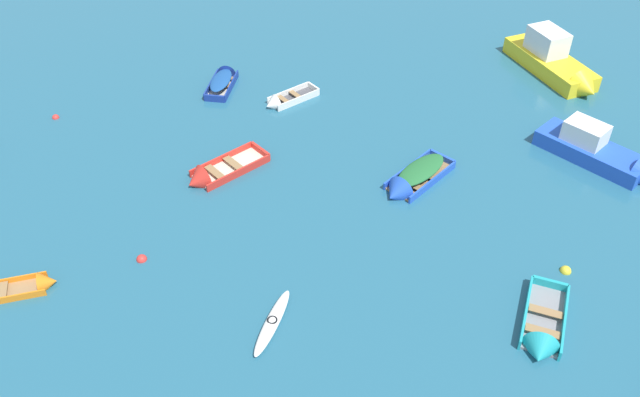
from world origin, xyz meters
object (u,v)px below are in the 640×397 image
at_px(motor_launch_blue_foreground_center, 600,153).
at_px(mooring_buoy_central, 142,260).
at_px(motor_launch_yellow_cluster_inner, 556,63).
at_px(rowboat_blue_back_row_left, 411,181).
at_px(mooring_buoy_outer_edge, 565,271).
at_px(rowboat_white_back_row_right, 282,101).
at_px(mooring_buoy_between_boats_right, 56,118).
at_px(rowboat_turquoise_outer_right, 542,337).
at_px(rowboat_red_far_left, 210,176).
at_px(rowboat_deep_blue_near_right, 224,79).
at_px(kayak_white_far_back, 272,322).
at_px(rowboat_orange_far_right, 32,286).

height_order(motor_launch_blue_foreground_center, mooring_buoy_central, motor_launch_blue_foreground_center).
bearing_deg(motor_launch_yellow_cluster_inner, rowboat_blue_back_row_left, -144.45).
bearing_deg(motor_launch_blue_foreground_center, mooring_buoy_outer_edge, -128.72).
xyz_separation_m(rowboat_white_back_row_right, mooring_buoy_between_boats_right, (-12.44, 1.23, -0.18)).
xyz_separation_m(rowboat_turquoise_outer_right, mooring_buoy_central, (-14.56, 7.48, -0.22)).
height_order(rowboat_white_back_row_right, motor_launch_yellow_cluster_inner, motor_launch_yellow_cluster_inner).
bearing_deg(mooring_buoy_central, motor_launch_yellow_cluster_inner, 23.79).
bearing_deg(rowboat_blue_back_row_left, rowboat_red_far_left, 164.90).
distance_m(rowboat_red_far_left, motor_launch_blue_foreground_center, 19.41).
bearing_deg(rowboat_deep_blue_near_right, mooring_buoy_central, -109.33).
height_order(rowboat_deep_blue_near_right, kayak_white_far_back, rowboat_deep_blue_near_right).
xyz_separation_m(motor_launch_blue_foreground_center, mooring_buoy_central, (-22.50, -2.17, -0.60)).
bearing_deg(rowboat_red_far_left, motor_launch_blue_foreground_center, -8.08).
relative_size(rowboat_turquoise_outer_right, kayak_white_far_back, 1.30).
relative_size(rowboat_orange_far_right, kayak_white_far_back, 1.09).
relative_size(rowboat_deep_blue_near_right, motor_launch_blue_foreground_center, 0.60).
distance_m(motor_launch_blue_foreground_center, mooring_buoy_central, 22.61).
relative_size(rowboat_deep_blue_near_right, mooring_buoy_central, 8.15).
height_order(rowboat_deep_blue_near_right, mooring_buoy_central, rowboat_deep_blue_near_right).
bearing_deg(rowboat_white_back_row_right, rowboat_deep_blue_near_right, 134.48).
bearing_deg(mooring_buoy_central, rowboat_turquoise_outer_right, -27.20).
bearing_deg(motor_launch_yellow_cluster_inner, kayak_white_far_back, -141.86).
distance_m(rowboat_white_back_row_right, rowboat_red_far_left, 7.58).
distance_m(rowboat_white_back_row_right, rowboat_orange_far_right, 16.89).
bearing_deg(motor_launch_yellow_cluster_inner, rowboat_red_far_left, -164.42).
xyz_separation_m(rowboat_deep_blue_near_right, rowboat_orange_far_right, (-9.22, -14.71, -0.17)).
distance_m(rowboat_turquoise_outer_right, mooring_buoy_central, 16.37).
bearing_deg(rowboat_red_far_left, rowboat_blue_back_row_left, -15.10).
bearing_deg(rowboat_orange_far_right, mooring_buoy_between_boats_right, 91.13).
xyz_separation_m(motor_launch_yellow_cluster_inner, rowboat_red_far_left, (-21.27, -5.93, -0.58)).
bearing_deg(rowboat_turquoise_outer_right, rowboat_blue_back_row_left, 100.67).
bearing_deg(rowboat_blue_back_row_left, rowboat_orange_far_right, -169.67).
xyz_separation_m(rowboat_deep_blue_near_right, mooring_buoy_outer_edge, (12.34, -18.36, -0.31)).
xyz_separation_m(rowboat_blue_back_row_left, mooring_buoy_between_boats_right, (-17.28, 9.82, -0.32)).
bearing_deg(rowboat_red_far_left, mooring_buoy_central, -123.86).
height_order(motor_launch_yellow_cluster_inner, mooring_buoy_between_boats_right, motor_launch_yellow_cluster_inner).
height_order(mooring_buoy_between_boats_right, mooring_buoy_central, mooring_buoy_central).
xyz_separation_m(rowboat_red_far_left, mooring_buoy_between_boats_right, (-7.86, 7.27, -0.19)).
distance_m(mooring_buoy_outer_edge, mooring_buoy_between_boats_right, 27.39).
xyz_separation_m(rowboat_orange_far_right, mooring_buoy_outer_edge, (21.56, -3.65, -0.15)).
relative_size(rowboat_turquoise_outer_right, rowboat_deep_blue_near_right, 1.12).
height_order(motor_launch_blue_foreground_center, mooring_buoy_between_boats_right, motor_launch_blue_foreground_center).
height_order(rowboat_white_back_row_right, rowboat_red_far_left, rowboat_red_far_left).
distance_m(kayak_white_far_back, mooring_buoy_between_boats_right, 19.28).
height_order(rowboat_blue_back_row_left, rowboat_orange_far_right, rowboat_blue_back_row_left).
relative_size(rowboat_blue_back_row_left, rowboat_orange_far_right, 1.27).
xyz_separation_m(rowboat_white_back_row_right, motor_launch_yellow_cluster_inner, (16.69, -0.11, 0.59)).
relative_size(rowboat_turquoise_outer_right, rowboat_blue_back_row_left, 0.94).
xyz_separation_m(rowboat_white_back_row_right, kayak_white_far_back, (-2.99, -15.57, -0.03)).
height_order(rowboat_white_back_row_right, mooring_buoy_central, rowboat_white_back_row_right).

